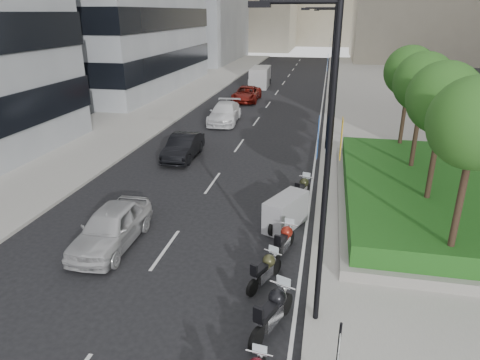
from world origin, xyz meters
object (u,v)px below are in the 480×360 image
(lamp_post_2, at_px, (331,49))
(motorcycle_6, at_px, (302,189))
(car_c, at_px, (225,113))
(car_d, at_px, (247,94))
(motorcycle_3, at_px, (265,270))
(motorcycle_5, at_px, (286,212))
(car_a, at_px, (111,227))
(lamp_post_0, at_px, (322,158))
(lamp_post_1, at_px, (329,72))
(delivery_van, at_px, (260,78))
(motorcycle_2, at_px, (273,311))
(car_b, at_px, (183,147))
(motorcycle_4, at_px, (284,241))

(lamp_post_2, distance_m, motorcycle_6, 26.66)
(car_c, distance_m, car_d, 9.17)
(lamp_post_2, distance_m, motorcycle_3, 33.77)
(motorcycle_6, height_order, car_c, car_c)
(motorcycle_5, relative_size, car_a, 0.54)
(motorcycle_6, bearing_deg, car_c, 42.53)
(motorcycle_3, xyz_separation_m, motorcycle_5, (0.24, 4.19, 0.15))
(lamp_post_0, relative_size, car_d, 1.69)
(lamp_post_1, distance_m, lamp_post_2, 18.00)
(motorcycle_5, bearing_deg, delivery_van, 35.19)
(motorcycle_2, bearing_deg, motorcycle_6, 19.57)
(motorcycle_2, bearing_deg, lamp_post_1, 17.40)
(lamp_post_0, xyz_separation_m, car_c, (-8.14, 23.12, -4.27))
(lamp_post_0, bearing_deg, lamp_post_2, 90.00)
(motorcycle_3, bearing_deg, car_a, 101.26)
(lamp_post_1, relative_size, car_d, 1.69)
(motorcycle_3, bearing_deg, motorcycle_6, 17.76)
(car_b, bearing_deg, car_a, -87.41)
(lamp_post_2, height_order, motorcycle_4, lamp_post_2)
(lamp_post_0, distance_m, motorcycle_5, 7.35)
(lamp_post_2, bearing_deg, motorcycle_3, -92.69)
(motorcycle_2, bearing_deg, lamp_post_0, -39.95)
(car_a, bearing_deg, motorcycle_3, -12.97)
(motorcycle_2, xyz_separation_m, car_d, (-7.02, 32.88, 0.09))
(car_a, relative_size, car_c, 0.84)
(car_a, xyz_separation_m, car_c, (-0.37, 20.21, 0.01))
(lamp_post_1, height_order, motorcycle_6, lamp_post_1)
(motorcycle_3, height_order, car_c, car_c)
(lamp_post_2, bearing_deg, car_d, -161.44)
(lamp_post_1, bearing_deg, motorcycle_6, -95.80)
(motorcycle_5, height_order, car_c, car_c)
(motorcycle_2, distance_m, car_b, 16.07)
(motorcycle_4, relative_size, motorcycle_6, 1.00)
(motorcycle_6, relative_size, delivery_van, 0.37)
(car_b, relative_size, car_d, 0.84)
(lamp_post_2, relative_size, delivery_van, 1.63)
(delivery_van, bearing_deg, car_a, -91.73)
(motorcycle_6, distance_m, car_c, 16.13)
(motorcycle_2, bearing_deg, motorcycle_4, 22.38)
(motorcycle_4, height_order, car_d, car_d)
(car_d, bearing_deg, motorcycle_6, -73.80)
(motorcycle_3, height_order, car_a, car_a)
(motorcycle_4, distance_m, motorcycle_5, 2.17)
(lamp_post_1, xyz_separation_m, car_c, (-8.14, 6.12, -4.27))
(car_a, height_order, delivery_van, delivery_van)
(motorcycle_2, xyz_separation_m, motorcycle_6, (0.19, 9.32, -0.08))
(lamp_post_1, bearing_deg, car_a, -118.87)
(motorcycle_6, height_order, delivery_van, delivery_van)
(lamp_post_2, height_order, delivery_van, lamp_post_2)
(lamp_post_1, xyz_separation_m, motorcycle_4, (-1.15, -13.40, -4.50))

